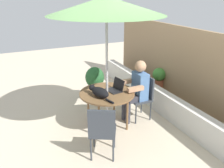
{
  "coord_description": "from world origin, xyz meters",
  "views": [
    {
      "loc": [
        3.51,
        -1.54,
        2.43
      ],
      "look_at": [
        0.0,
        0.1,
        0.86
      ],
      "focal_mm": 36.63,
      "sensor_mm": 36.0,
      "label": 1
    }
  ],
  "objects_px": {
    "chair_occupied": "(143,94)",
    "chair_empty": "(102,129)",
    "laptop": "(116,87)",
    "patio_table": "(107,95)",
    "cat": "(99,92)",
    "patio_umbrella": "(106,6)",
    "potted_plant_near_fence": "(159,79)",
    "person_seated": "(137,88)",
    "potted_plant_by_chair": "(95,82)"
  },
  "relations": [
    {
      "from": "laptop",
      "to": "patio_table",
      "type": "bearing_deg",
      "value": -84.36
    },
    {
      "from": "patio_table",
      "to": "patio_umbrella",
      "type": "height_order",
      "value": "patio_umbrella"
    },
    {
      "from": "patio_umbrella",
      "to": "laptop",
      "type": "height_order",
      "value": "patio_umbrella"
    },
    {
      "from": "chair_occupied",
      "to": "potted_plant_by_chair",
      "type": "bearing_deg",
      "value": -154.01
    },
    {
      "from": "laptop",
      "to": "potted_plant_by_chair",
      "type": "relative_size",
      "value": 0.41
    },
    {
      "from": "chair_occupied",
      "to": "laptop",
      "type": "distance_m",
      "value": 0.64
    },
    {
      "from": "chair_empty",
      "to": "person_seated",
      "type": "relative_size",
      "value": 0.72
    },
    {
      "from": "laptop",
      "to": "chair_empty",
      "type": "bearing_deg",
      "value": -37.52
    },
    {
      "from": "patio_table",
      "to": "person_seated",
      "type": "height_order",
      "value": "person_seated"
    },
    {
      "from": "cat",
      "to": "laptop",
      "type": "bearing_deg",
      "value": 106.42
    },
    {
      "from": "person_seated",
      "to": "potted_plant_by_chair",
      "type": "relative_size",
      "value": 1.51
    },
    {
      "from": "laptop",
      "to": "potted_plant_by_chair",
      "type": "distance_m",
      "value": 1.21
    },
    {
      "from": "patio_umbrella",
      "to": "chair_empty",
      "type": "height_order",
      "value": "patio_umbrella"
    },
    {
      "from": "patio_table",
      "to": "cat",
      "type": "bearing_deg",
      "value": -63.69
    },
    {
      "from": "chair_empty",
      "to": "person_seated",
      "type": "distance_m",
      "value": 1.36
    },
    {
      "from": "person_seated",
      "to": "patio_umbrella",
      "type": "bearing_deg",
      "value": -90.0
    },
    {
      "from": "person_seated",
      "to": "potted_plant_by_chair",
      "type": "bearing_deg",
      "value": -160.43
    },
    {
      "from": "cat",
      "to": "potted_plant_by_chair",
      "type": "distance_m",
      "value": 1.39
    },
    {
      "from": "laptop",
      "to": "potted_plant_by_chair",
      "type": "bearing_deg",
      "value": 179.41
    },
    {
      "from": "chair_empty",
      "to": "laptop",
      "type": "xyz_separation_m",
      "value": [
        -0.83,
        0.64,
        0.25
      ]
    },
    {
      "from": "patio_table",
      "to": "laptop",
      "type": "distance_m",
      "value": 0.23
    },
    {
      "from": "laptop",
      "to": "cat",
      "type": "relative_size",
      "value": 0.52
    },
    {
      "from": "potted_plant_near_fence",
      "to": "potted_plant_by_chair",
      "type": "distance_m",
      "value": 1.63
    },
    {
      "from": "chair_occupied",
      "to": "person_seated",
      "type": "bearing_deg",
      "value": -90.0
    },
    {
      "from": "potted_plant_by_chair",
      "to": "chair_occupied",
      "type": "bearing_deg",
      "value": 25.99
    },
    {
      "from": "chair_empty",
      "to": "potted_plant_near_fence",
      "type": "xyz_separation_m",
      "value": [
        -1.68,
        2.25,
        -0.14
      ]
    },
    {
      "from": "chair_empty",
      "to": "potted_plant_by_chair",
      "type": "height_order",
      "value": "chair_empty"
    },
    {
      "from": "patio_table",
      "to": "person_seated",
      "type": "bearing_deg",
      "value": 90.0
    },
    {
      "from": "patio_umbrella",
      "to": "potted_plant_near_fence",
      "type": "bearing_deg",
      "value": 115.59
    },
    {
      "from": "patio_umbrella",
      "to": "potted_plant_by_chair",
      "type": "xyz_separation_m",
      "value": [
        -1.19,
        0.21,
        -1.76
      ]
    },
    {
      "from": "laptop",
      "to": "potted_plant_near_fence",
      "type": "distance_m",
      "value": 1.86
    },
    {
      "from": "patio_umbrella",
      "to": "laptop",
      "type": "relative_size",
      "value": 7.11
    },
    {
      "from": "patio_table",
      "to": "cat",
      "type": "height_order",
      "value": "cat"
    },
    {
      "from": "person_seated",
      "to": "laptop",
      "type": "bearing_deg",
      "value": -92.57
    },
    {
      "from": "patio_table",
      "to": "potted_plant_near_fence",
      "type": "xyz_separation_m",
      "value": [
        -0.87,
        1.81,
        -0.27
      ]
    },
    {
      "from": "potted_plant_near_fence",
      "to": "laptop",
      "type": "bearing_deg",
      "value": -62.27
    },
    {
      "from": "patio_table",
      "to": "potted_plant_by_chair",
      "type": "distance_m",
      "value": 1.23
    },
    {
      "from": "patio_table",
      "to": "chair_empty",
      "type": "distance_m",
      "value": 0.93
    },
    {
      "from": "chair_occupied",
      "to": "patio_table",
      "type": "bearing_deg",
      "value": -90.0
    },
    {
      "from": "chair_occupied",
      "to": "person_seated",
      "type": "relative_size",
      "value": 0.72
    },
    {
      "from": "patio_table",
      "to": "chair_occupied",
      "type": "relative_size",
      "value": 1.15
    },
    {
      "from": "patio_table",
      "to": "potted_plant_by_chair",
      "type": "relative_size",
      "value": 1.25
    },
    {
      "from": "chair_empty",
      "to": "patio_umbrella",
      "type": "bearing_deg",
      "value": 151.55
    },
    {
      "from": "chair_occupied",
      "to": "chair_empty",
      "type": "distance_m",
      "value": 1.47
    },
    {
      "from": "patio_umbrella",
      "to": "potted_plant_by_chair",
      "type": "height_order",
      "value": "patio_umbrella"
    },
    {
      "from": "patio_umbrella",
      "to": "patio_table",
      "type": "bearing_deg",
      "value": 0.0
    },
    {
      "from": "chair_empty",
      "to": "laptop",
      "type": "relative_size",
      "value": 2.67
    },
    {
      "from": "person_seated",
      "to": "laptop",
      "type": "height_order",
      "value": "person_seated"
    },
    {
      "from": "cat",
      "to": "chair_empty",
      "type": "bearing_deg",
      "value": -18.92
    },
    {
      "from": "potted_plant_by_chair",
      "to": "patio_table",
      "type": "bearing_deg",
      "value": -9.99
    }
  ]
}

